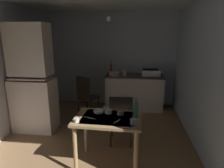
# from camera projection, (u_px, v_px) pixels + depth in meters

# --- Properties ---
(ground_plane) EXTENTS (4.56, 4.56, 0.00)m
(ground_plane) POSITION_uv_depth(u_px,v_px,m) (99.00, 133.00, 3.83)
(ground_plane) COLOR #916D49
(wall_back) EXTENTS (3.53, 0.10, 2.46)m
(wall_back) POSITION_uv_depth(u_px,v_px,m) (110.00, 59.00, 5.28)
(wall_back) COLOR silver
(wall_back) RESTS_ON ground
(wall_left) EXTENTS (0.10, 3.66, 2.46)m
(wall_left) POSITION_uv_depth(u_px,v_px,m) (7.00, 70.00, 3.72)
(wall_left) COLOR silver
(wall_left) RESTS_ON ground
(wall_right) EXTENTS (0.10, 3.66, 2.46)m
(wall_right) POSITION_uv_depth(u_px,v_px,m) (200.00, 74.00, 3.32)
(wall_right) COLOR silver
(wall_right) RESTS_ON ground
(hutch_cabinet) EXTENTS (0.81, 0.48, 2.09)m
(hutch_cabinet) POSITION_uv_depth(u_px,v_px,m) (33.00, 83.00, 3.76)
(hutch_cabinet) COLOR beige
(hutch_cabinet) RESTS_ON ground
(counter_cabinet) EXTENTS (1.46, 0.64, 0.88)m
(counter_cabinet) POSITION_uv_depth(u_px,v_px,m) (134.00, 92.00, 5.05)
(counter_cabinet) COLOR beige
(counter_cabinet) RESTS_ON ground
(sink_basin) EXTENTS (0.44, 0.34, 0.15)m
(sink_basin) POSITION_uv_depth(u_px,v_px,m) (151.00, 73.00, 4.87)
(sink_basin) COLOR white
(sink_basin) RESTS_ON counter_cabinet
(hand_pump) EXTENTS (0.05, 0.27, 0.39)m
(hand_pump) POSITION_uv_depth(u_px,v_px,m) (111.00, 68.00, 5.00)
(hand_pump) COLOR #B21E19
(hand_pump) RESTS_ON counter_cabinet
(mixing_bowl_counter) EXTENTS (0.28, 0.28, 0.08)m
(mixing_bowl_counter) POSITION_uv_depth(u_px,v_px,m) (115.00, 73.00, 4.93)
(mixing_bowl_counter) COLOR white
(mixing_bowl_counter) RESTS_ON counter_cabinet
(stoneware_crock) EXTENTS (0.12, 0.12, 0.13)m
(stoneware_crock) POSITION_uv_depth(u_px,v_px,m) (125.00, 73.00, 4.91)
(stoneware_crock) COLOR beige
(stoneware_crock) RESTS_ON counter_cabinet
(dining_table) EXTENTS (0.96, 0.68, 0.75)m
(dining_table) POSITION_uv_depth(u_px,v_px,m) (108.00, 125.00, 2.79)
(dining_table) COLOR #A68459
(dining_table) RESTS_ON ground
(chair_far_side) EXTENTS (0.41, 0.41, 0.92)m
(chair_far_side) POSITION_uv_depth(u_px,v_px,m) (121.00, 119.00, 3.35)
(chair_far_side) COLOR #2C201B
(chair_far_side) RESTS_ON ground
(chair_by_counter) EXTENTS (0.52, 0.52, 0.96)m
(chair_by_counter) POSITION_uv_depth(u_px,v_px,m) (86.00, 96.00, 4.58)
(chair_by_counter) COLOR #2B251C
(chair_by_counter) RESTS_ON ground
(serving_bowl_wide) EXTENTS (0.15, 0.15, 0.03)m
(serving_bowl_wide) POSITION_uv_depth(u_px,v_px,m) (99.00, 111.00, 2.94)
(serving_bowl_wide) COLOR white
(serving_bowl_wide) RESTS_ON dining_table
(soup_bowl_small) EXTENTS (0.11, 0.11, 0.06)m
(soup_bowl_small) POSITION_uv_depth(u_px,v_px,m) (108.00, 111.00, 2.90)
(soup_bowl_small) COLOR white
(soup_bowl_small) RESTS_ON dining_table
(sauce_dish) EXTENTS (0.10, 0.10, 0.04)m
(sauce_dish) POSITION_uv_depth(u_px,v_px,m) (120.00, 113.00, 2.86)
(sauce_dish) COLOR tan
(sauce_dish) RESTS_ON dining_table
(mug_tall) EXTENTS (0.07, 0.07, 0.06)m
(mug_tall) POSITION_uv_depth(u_px,v_px,m) (77.00, 120.00, 2.60)
(mug_tall) COLOR white
(mug_tall) RESTS_ON dining_table
(teacup_mint) EXTENTS (0.09, 0.09, 0.06)m
(teacup_mint) POSITION_uv_depth(u_px,v_px,m) (106.00, 108.00, 3.02)
(teacup_mint) COLOR beige
(teacup_mint) RESTS_ON dining_table
(mug_dark) EXTENTS (0.07, 0.07, 0.08)m
(mug_dark) POSITION_uv_depth(u_px,v_px,m) (133.00, 122.00, 2.53)
(mug_dark) COLOR #9EB2C6
(mug_dark) RESTS_ON dining_table
(glass_bottle) EXTENTS (0.08, 0.08, 0.27)m
(glass_bottle) POSITION_uv_depth(u_px,v_px,m) (136.00, 110.00, 2.76)
(glass_bottle) COLOR #4C7F56
(glass_bottle) RESTS_ON dining_table
(table_knife) EXTENTS (0.17, 0.08, 0.00)m
(table_knife) POSITION_uv_depth(u_px,v_px,m) (90.00, 118.00, 2.74)
(table_knife) COLOR silver
(table_knife) RESTS_ON dining_table
(teaspoon_near_bowl) EXTENTS (0.09, 0.14, 0.00)m
(teaspoon_near_bowl) POSITION_uv_depth(u_px,v_px,m) (117.00, 121.00, 2.64)
(teaspoon_near_bowl) COLOR beige
(teaspoon_near_bowl) RESTS_ON dining_table
(pendant_bulb) EXTENTS (0.08, 0.08, 0.08)m
(pendant_bulb) POSITION_uv_depth(u_px,v_px,m) (109.00, 19.00, 3.42)
(pendant_bulb) COLOR #F9EFCC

